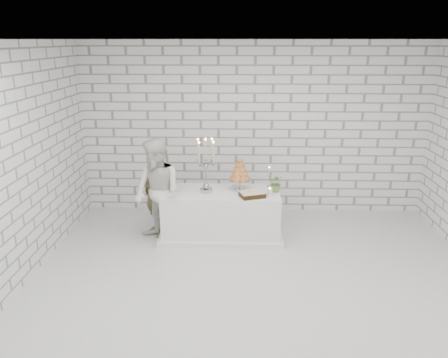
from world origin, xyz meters
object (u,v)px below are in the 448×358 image
cake_table (221,214)px  croquembouche (240,173)px  groom (156,188)px  candelabra (206,165)px  bride (157,193)px

cake_table → croquembouche: croquembouche is taller
groom → croquembouche: bearing=53.5°
cake_table → candelabra: candelabra is taller
bride → croquembouche: bearing=61.7°
cake_table → candelabra: 0.83m
candelabra → croquembouche: (0.52, 0.13, -0.16)m
bride → candelabra: (0.71, 0.24, 0.36)m
cake_table → bride: size_ratio=1.11×
groom → candelabra: candelabra is taller
cake_table → croquembouche: size_ratio=3.41×
bride → croquembouche: size_ratio=3.09×
cake_table → groom: 1.10m
bride → croquembouche: (1.23, 0.37, 0.20)m
bride → candelabra: size_ratio=1.92×
cake_table → groom: groom is taller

